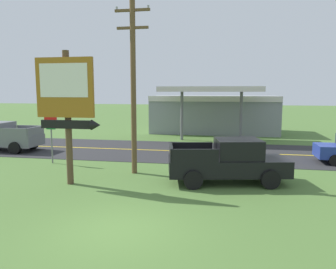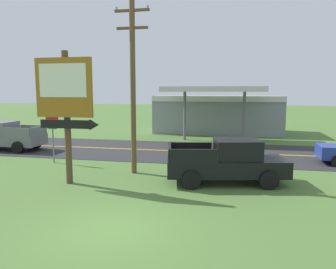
# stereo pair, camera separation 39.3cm
# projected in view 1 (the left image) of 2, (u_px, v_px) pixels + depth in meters

# --- Properties ---
(ground_plane) EXTENTS (180.00, 180.00, 0.00)m
(ground_plane) POSITION_uv_depth(u_px,v_px,m) (117.00, 230.00, 9.73)
(ground_plane) COLOR #4C7033
(road_asphalt) EXTENTS (140.00, 8.00, 0.02)m
(road_asphalt) POSITION_uv_depth(u_px,v_px,m) (182.00, 151.00, 22.39)
(road_asphalt) COLOR #2B2B2D
(road_asphalt) RESTS_ON ground
(road_centre_line) EXTENTS (126.00, 0.20, 0.01)m
(road_centre_line) POSITION_uv_depth(u_px,v_px,m) (182.00, 151.00, 22.39)
(road_centre_line) COLOR gold
(road_centre_line) RESTS_ON road_asphalt
(motel_sign) EXTENTS (2.82, 0.54, 5.75)m
(motel_sign) POSITION_uv_depth(u_px,v_px,m) (67.00, 99.00, 13.96)
(motel_sign) COLOR brown
(motel_sign) RESTS_ON ground
(stop_sign) EXTENTS (0.80, 0.08, 2.95)m
(stop_sign) POSITION_uv_depth(u_px,v_px,m) (51.00, 128.00, 18.49)
(stop_sign) COLOR slate
(stop_sign) RESTS_ON ground
(utility_pole) EXTENTS (1.70, 0.26, 8.32)m
(utility_pole) POSITION_uv_depth(u_px,v_px,m) (133.00, 83.00, 15.93)
(utility_pole) COLOR brown
(utility_pole) RESTS_ON ground
(gas_station) EXTENTS (12.00, 11.50, 4.40)m
(gas_station) POSITION_uv_depth(u_px,v_px,m) (214.00, 113.00, 32.54)
(gas_station) COLOR gray
(gas_station) RESTS_ON ground
(pickup_black_parked_on_lawn) EXTENTS (5.49, 3.01, 1.96)m
(pickup_black_parked_on_lawn) POSITION_uv_depth(u_px,v_px,m) (229.00, 161.00, 14.65)
(pickup_black_parked_on_lawn) COLOR black
(pickup_black_parked_on_lawn) RESTS_ON ground
(pickup_grey_on_road) EXTENTS (5.20, 2.24, 1.96)m
(pickup_grey_on_road) POSITION_uv_depth(u_px,v_px,m) (2.00, 137.00, 22.58)
(pickup_grey_on_road) COLOR slate
(pickup_grey_on_road) RESTS_ON ground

